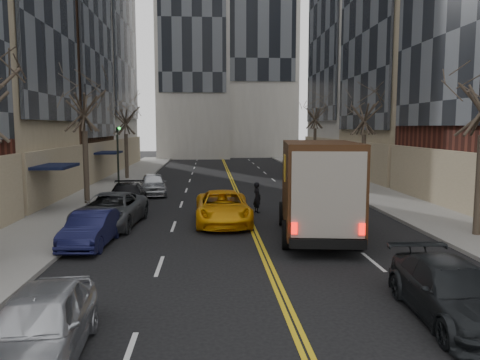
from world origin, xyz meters
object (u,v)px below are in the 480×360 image
at_px(ups_truck, 318,190).
at_px(observer_sedan, 453,292).
at_px(pedestrian, 257,197).
at_px(taxi, 223,207).

relative_size(ups_truck, observer_sedan, 1.57).
distance_m(observer_sedan, pedestrian, 14.13).
bearing_deg(ups_truck, taxi, 147.96).
relative_size(observer_sedan, pedestrian, 2.91).
xyz_separation_m(ups_truck, observer_sedan, (1.25, -8.20, -1.28)).
xyz_separation_m(observer_sedan, pedestrian, (-3.10, 13.79, 0.14)).
height_order(ups_truck, taxi, ups_truck).
bearing_deg(taxi, observer_sedan, -67.32).
distance_m(taxi, pedestrian, 3.16).
relative_size(ups_truck, taxi, 1.38).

